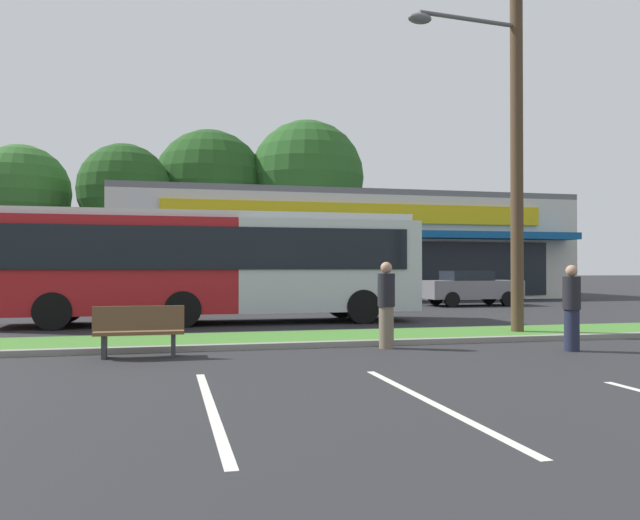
% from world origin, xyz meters
% --- Properties ---
extents(grass_median, '(56.00, 2.20, 0.12)m').
position_xyz_m(grass_median, '(0.00, 14.00, 0.06)').
color(grass_median, '#427A2D').
rests_on(grass_median, ground_plane).
extents(curb_lip, '(56.00, 0.24, 0.12)m').
position_xyz_m(curb_lip, '(0.00, 12.78, 0.06)').
color(curb_lip, gray).
rests_on(curb_lip, ground_plane).
extents(parking_stripe_0, '(0.12, 4.80, 0.01)m').
position_xyz_m(parking_stripe_0, '(-5.50, 7.55, 0.00)').
color(parking_stripe_0, silver).
rests_on(parking_stripe_0, ground_plane).
extents(parking_stripe_1, '(0.12, 4.80, 0.01)m').
position_xyz_m(parking_stripe_1, '(-2.88, 7.19, 0.00)').
color(parking_stripe_1, silver).
rests_on(parking_stripe_1, ground_plane).
extents(storefront_building, '(24.18, 12.24, 5.59)m').
position_xyz_m(storefront_building, '(3.40, 35.44, 2.80)').
color(storefront_building, beige).
rests_on(storefront_building, ground_plane).
extents(tree_left, '(6.25, 6.25, 9.58)m').
position_xyz_m(tree_left, '(-15.08, 44.53, 6.44)').
color(tree_left, '#473323').
rests_on(tree_left, ground_plane).
extents(tree_mid_left, '(5.85, 5.85, 9.51)m').
position_xyz_m(tree_mid_left, '(-8.58, 42.31, 6.57)').
color(tree_mid_left, '#473323').
rests_on(tree_mid_left, ground_plane).
extents(tree_mid, '(7.72, 7.72, 11.20)m').
position_xyz_m(tree_mid, '(-3.05, 44.89, 7.33)').
color(tree_mid, '#473323').
rests_on(tree_mid, ground_plane).
extents(tree_mid_right, '(7.98, 7.98, 12.00)m').
position_xyz_m(tree_mid_right, '(3.67, 43.91, 8.00)').
color(tree_mid_right, '#473323').
rests_on(tree_mid_right, ground_plane).
extents(utility_pole, '(3.05, 2.40, 10.35)m').
position_xyz_m(utility_pole, '(2.03, 13.73, 5.53)').
color(utility_pole, '#4C3826').
rests_on(utility_pole, ground_plane).
extents(city_bus, '(12.21, 2.69, 3.25)m').
position_xyz_m(city_bus, '(-4.64, 19.09, 1.77)').
color(city_bus, '#AD191E').
rests_on(city_bus, ground_plane).
extents(bus_stop_bench, '(1.60, 0.45, 0.95)m').
position_xyz_m(bus_stop_bench, '(-6.49, 12.07, 0.50)').
color(bus_stop_bench, brown).
rests_on(bus_stop_bench, ground_plane).
extents(car_1, '(4.15, 1.88, 1.51)m').
position_xyz_m(car_1, '(6.79, 25.30, 0.79)').
color(car_1, slate).
rests_on(car_1, ground_plane).
extents(car_2, '(4.59, 1.91, 1.45)m').
position_xyz_m(car_2, '(0.50, 24.16, 0.75)').
color(car_2, '#9E998C').
rests_on(car_2, ground_plane).
extents(pedestrian_near_bench, '(0.34, 0.34, 1.69)m').
position_xyz_m(pedestrian_near_bench, '(1.75, 11.04, 0.85)').
color(pedestrian_near_bench, '#1E2338').
rests_on(pedestrian_near_bench, ground_plane).
extents(pedestrian_by_pole, '(0.35, 0.35, 1.76)m').
position_xyz_m(pedestrian_by_pole, '(-1.65, 12.32, 0.88)').
color(pedestrian_by_pole, '#726651').
rests_on(pedestrian_by_pole, ground_plane).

